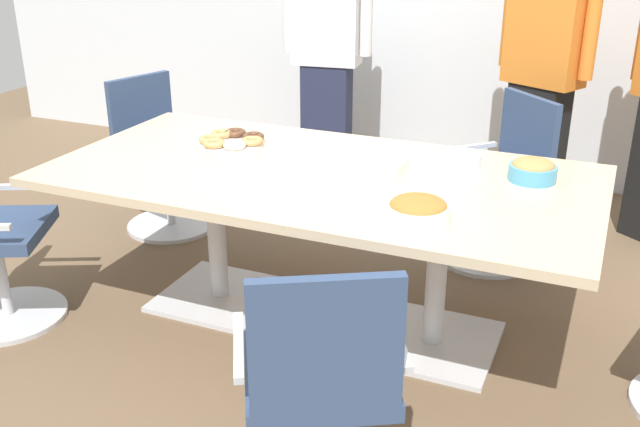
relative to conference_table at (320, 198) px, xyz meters
The scene contains 12 objects.
ground_plane 0.63m from the conference_table, ahead, with size 10.00×10.00×0.01m, color brown.
conference_table is the anchor object (origin of this frame).
office_chair_1 1.17m from the conference_table, 66.86° to the right, with size 0.74×0.74×0.91m.
office_chair_3 1.22m from the conference_table, 58.32° to the left, with size 0.76×0.76×0.91m.
office_chair_4 1.51m from the conference_table, 153.09° to the left, with size 0.68×0.68×0.91m.
person_standing_0 1.91m from the conference_table, 111.75° to the left, with size 0.62×0.27×1.80m.
person_standing_1 1.78m from the conference_table, 65.35° to the left, with size 0.58×0.39×1.85m.
snack_bowl_pretzels 0.68m from the conference_table, 33.96° to the right, with size 0.24×0.24×0.10m.
snack_bowl_cookies 0.92m from the conference_table, 16.02° to the left, with size 0.20×0.20×0.10m.
donut_platter 0.61m from the conference_table, 160.12° to the left, with size 0.32×0.31×0.04m.
plate_stack 0.66m from the conference_table, 31.26° to the left, with size 0.19×0.19×0.05m.
napkin_pile 0.31m from the conference_table, 20.17° to the left, with size 0.19×0.19×0.05m, color white.
Camera 1 is at (1.19, -2.78, 1.81)m, focal length 40.83 mm.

